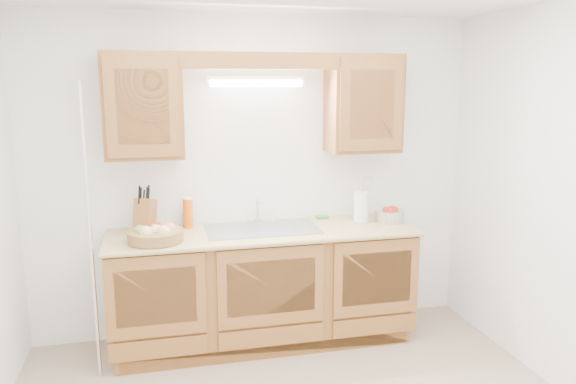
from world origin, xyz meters
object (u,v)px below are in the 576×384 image
object	(u,v)px
apple_bowl	(389,215)
fruit_basket	(156,234)
knife_block	(145,215)
paper_towel	(361,207)

from	to	relation	value
apple_bowl	fruit_basket	bearing A→B (deg)	-174.99
fruit_basket	apple_bowl	distance (m)	1.82
fruit_basket	knife_block	world-z (taller)	knife_block
fruit_basket	knife_block	size ratio (longest dim) A/B	1.37
fruit_basket	apple_bowl	world-z (taller)	fruit_basket
knife_block	fruit_basket	bearing A→B (deg)	-53.02
knife_block	paper_towel	bearing A→B (deg)	19.55
fruit_basket	paper_towel	bearing A→B (deg)	6.85
knife_block	apple_bowl	bearing A→B (deg)	18.99
fruit_basket	paper_towel	xyz separation A→B (m)	(1.59, 0.19, 0.07)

